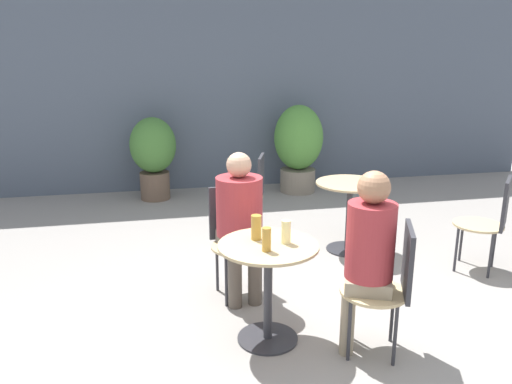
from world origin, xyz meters
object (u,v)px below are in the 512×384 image
object	(u,v)px
bistro_chair_0	(390,279)
bistro_chair_3	(252,188)
bistro_chair_2	(492,217)
beer_glass_1	(256,227)
seated_person_0	(368,247)
cafe_table_far	(350,202)
potted_plant_0	(153,152)
bistro_chair_1	(235,231)
potted_plant_1	(298,144)
cafe_table_near	(268,272)
seated_person_1	(240,216)
beer_glass_2	(267,239)
beer_glass_0	(286,232)

from	to	relation	value
bistro_chair_0	bistro_chair_3	xyz separation A→B (m)	(-0.42, 2.41, 0.00)
bistro_chair_2	beer_glass_1	distance (m)	2.36
beer_glass_1	seated_person_0	bearing A→B (deg)	-28.49
cafe_table_far	beer_glass_1	size ratio (longest dim) A/B	4.15
bistro_chair_2	potted_plant_0	xyz separation A→B (m)	(-2.93, 3.06, 0.12)
bistro_chair_0	bistro_chair_1	distance (m)	1.38
cafe_table_far	potted_plant_1	bearing A→B (deg)	86.45
beer_glass_1	potted_plant_0	world-z (taller)	potted_plant_0
cafe_table_far	beer_glass_1	world-z (taller)	beer_glass_1
bistro_chair_2	seated_person_0	world-z (taller)	seated_person_0
bistro_chair_1	potted_plant_1	bearing A→B (deg)	57.37
bistro_chair_0	seated_person_0	bearing A→B (deg)	-90.00
cafe_table_near	potted_plant_0	world-z (taller)	potted_plant_0
bistro_chair_3	cafe_table_near	bearing A→B (deg)	10.09
bistro_chair_1	bistro_chair_2	world-z (taller)	same
cafe_table_near	potted_plant_1	distance (m)	3.96
seated_person_0	bistro_chair_2	bearing A→B (deg)	143.46
seated_person_1	potted_plant_1	world-z (taller)	potted_plant_1
seated_person_1	beer_glass_2	bearing A→B (deg)	-93.96
bistro_chair_1	seated_person_0	bearing A→B (deg)	-63.48
bistro_chair_3	seated_person_1	xyz separation A→B (m)	(-0.39, -1.46, 0.18)
cafe_table_far	potted_plant_1	world-z (taller)	potted_plant_1
bistro_chair_0	beer_glass_1	distance (m)	0.93
beer_glass_1	potted_plant_0	bearing A→B (deg)	100.21
potted_plant_0	bistro_chair_0	bearing A→B (deg)	-70.36
bistro_chair_1	bistro_chair_0	bearing A→B (deg)	-60.00
bistro_chair_3	potted_plant_0	bearing A→B (deg)	-129.77
bistro_chair_0	potted_plant_0	xyz separation A→B (m)	(-1.45, 4.07, 0.12)
bistro_chair_2	beer_glass_1	bearing A→B (deg)	-33.15
cafe_table_near	beer_glass_0	world-z (taller)	beer_glass_0
potted_plant_1	beer_glass_0	bearing A→B (deg)	-107.67
cafe_table_far	beer_glass_1	bearing A→B (deg)	-132.40
potted_plant_1	potted_plant_0	bearing A→B (deg)	179.22
seated_person_0	seated_person_1	distance (m)	1.12
beer_glass_2	potted_plant_0	xyz separation A→B (m)	(-0.68, 3.87, -0.14)
beer_glass_1	bistro_chair_0	bearing A→B (deg)	-27.55
cafe_table_near	bistro_chair_1	distance (m)	0.80
bistro_chair_2	beer_glass_0	xyz separation A→B (m)	(-2.09, -0.70, 0.26)
cafe_table_far	bistro_chair_3	world-z (taller)	bistro_chair_3
beer_glass_0	beer_glass_2	bearing A→B (deg)	-145.61
bistro_chair_3	beer_glass_2	size ratio (longest dim) A/B	5.68
bistro_chair_0	potted_plant_0	distance (m)	4.32
seated_person_1	beer_glass_1	xyz separation A→B (m)	(0.02, -0.53, 0.09)
bistro_chair_0	bistro_chair_2	distance (m)	1.79
cafe_table_near	seated_person_1	distance (m)	0.67
cafe_table_far	seated_person_0	distance (m)	1.81
bistro_chair_1	seated_person_1	distance (m)	0.24
cafe_table_far	bistro_chair_3	bearing A→B (deg)	142.94
bistro_chair_1	beer_glass_1	world-z (taller)	bistro_chair_1
cafe_table_near	beer_glass_2	distance (m)	0.30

